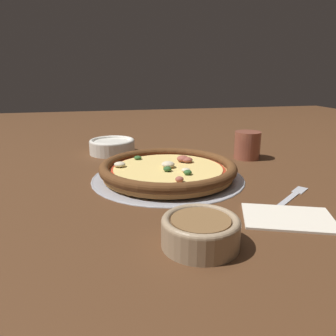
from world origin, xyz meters
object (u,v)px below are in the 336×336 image
pizza (168,169)px  drinking_cup (247,145)px  napkin (288,217)px  fork (292,196)px  bowl_far (201,230)px  pizza_tray (168,177)px  bowl_near (112,146)px

pizza → drinking_cup: size_ratio=4.11×
napkin → fork: napkin is taller
bowl_far → drinking_cup: size_ratio=1.45×
pizza → bowl_far: bowl_far is taller
pizza_tray → pizza: bearing=-112.1°
bowl_near → napkin: bearing=116.3°
napkin → drinking_cup: bearing=-105.7°
pizza → napkin: bearing=120.2°
bowl_near → fork: 0.58m
drinking_cup → fork: drinking_cup is taller
bowl_far → fork: 0.29m
napkin → pizza_tray: bearing=-59.8°
bowl_far → napkin: bowl_far is taller
napkin → fork: bearing=-125.7°
drinking_cup → napkin: 0.43m
bowl_far → drinking_cup: bearing=-122.6°
pizza_tray → fork: (-0.23, 0.18, -0.00)m
bowl_far → napkin: size_ratio=0.64×
bowl_near → drinking_cup: size_ratio=1.76×
drinking_cup → pizza: bearing=26.6°
pizza → napkin: size_ratio=1.82×
pizza → pizza_tray: bearing=67.9°
pizza_tray → fork: size_ratio=2.64×
pizza → bowl_far: (0.02, 0.33, 0.00)m
pizza → bowl_near: bowl_near is taller
bowl_far → fork: bowl_far is taller
pizza_tray → drinking_cup: bearing=-153.3°
bowl_near → drinking_cup: 0.42m
bowl_near → drinking_cup: bearing=158.9°
pizza → drinking_cup: 0.31m
pizza → bowl_far: 0.33m
drinking_cup → napkin: size_ratio=0.44×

